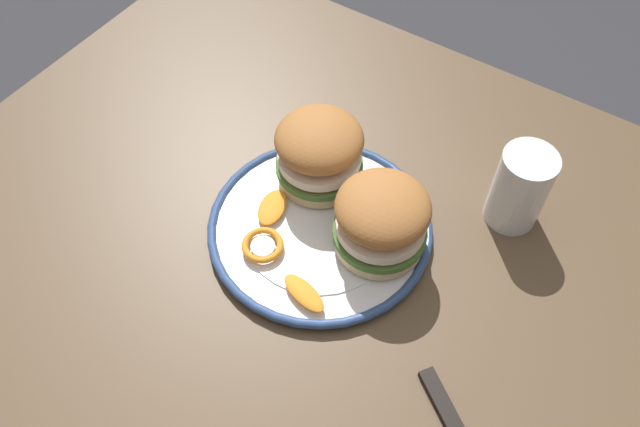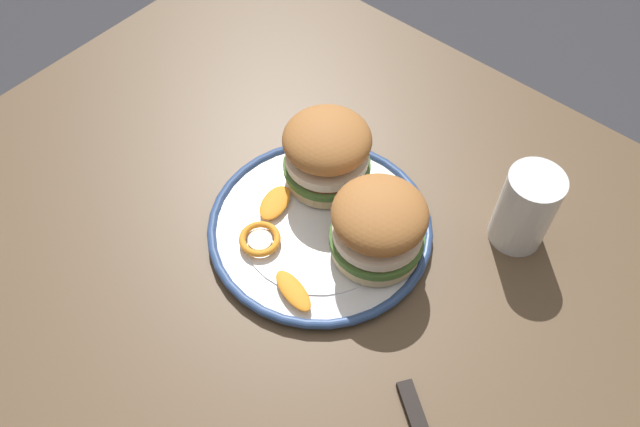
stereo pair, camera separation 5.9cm
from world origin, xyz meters
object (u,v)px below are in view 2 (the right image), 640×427
drinking_glass (524,213)px  dining_table (328,326)px  dinner_plate (320,227)px  sandwich_half_right (378,225)px  sandwich_half_left (327,152)px

drinking_glass → dining_table: bearing=58.8°
dinner_plate → sandwich_half_right: size_ratio=2.11×
dining_table → sandwich_half_left: bearing=-48.7°
dinner_plate → sandwich_half_right: bearing=-167.8°
dining_table → sandwich_half_left: size_ratio=8.07×
sandwich_half_left → drinking_glass: bearing=-158.4°
sandwich_half_right → dinner_plate: bearing=12.2°
dinner_plate → sandwich_half_left: size_ratio=1.96×
dining_table → sandwich_half_right: 0.19m
dining_table → dinner_plate: bearing=-42.1°
dining_table → sandwich_half_left: sandwich_half_left is taller
sandwich_half_right → dining_table: bearing=79.9°
sandwich_half_left → drinking_glass: (-0.24, -0.10, -0.02)m
drinking_glass → sandwich_half_left: bearing=21.6°
sandwich_half_left → dinner_plate: bearing=124.0°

